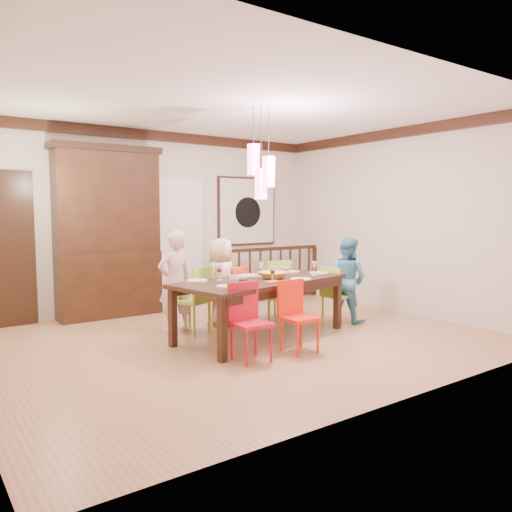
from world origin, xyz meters
TOP-DOWN VIEW (x-y plane):
  - floor at (0.00, 0.00)m, footprint 6.00×6.00m
  - ceiling at (0.00, 0.00)m, footprint 6.00×6.00m
  - wall_back at (0.00, 2.50)m, footprint 6.00×0.00m
  - wall_right at (3.00, 0.00)m, footprint 0.00×5.00m
  - crown_molding at (0.00, 0.00)m, footprint 6.00×5.00m
  - white_doorway at (0.35, 2.46)m, footprint 0.97×0.05m
  - painting at (1.80, 2.46)m, footprint 1.25×0.06m
  - pendant_cluster at (0.28, -0.07)m, footprint 0.27×0.21m
  - dining_table at (0.28, -0.07)m, footprint 2.43×1.44m
  - chair_far_left at (-0.35, 0.62)m, footprint 0.53×0.53m
  - chair_far_mid at (0.26, 0.67)m, footprint 0.50×0.50m
  - chair_far_right at (0.98, 0.61)m, footprint 0.43×0.43m
  - chair_near_left at (-0.41, -0.84)m, footprint 0.40×0.40m
  - chair_near_mid at (0.23, -0.88)m, footprint 0.37×0.37m
  - chair_end_right at (1.66, -0.05)m, footprint 0.40×0.40m
  - china_hutch at (-0.87, 2.30)m, footprint 1.64×0.46m
  - balustrade at (1.96, 1.95)m, footprint 2.31×0.13m
  - person_far_left at (-0.49, 0.81)m, footprint 0.51×0.35m
  - person_far_mid at (0.24, 0.83)m, footprint 0.70×0.59m
  - person_end_right at (1.83, -0.07)m, footprint 0.59×0.69m
  - serving_bowl at (0.43, -0.11)m, footprint 0.42×0.42m
  - small_bowl at (0.02, -0.01)m, footprint 0.23×0.23m
  - cup_left at (-0.19, -0.16)m, footprint 0.14×0.14m
  - cup_right at (0.83, 0.11)m, footprint 0.13×0.13m
  - plate_far_left at (-0.48, 0.24)m, footprint 0.26×0.26m
  - plate_far_mid at (0.33, 0.27)m, footprint 0.26×0.26m
  - plate_far_right at (1.03, 0.27)m, footprint 0.26×0.26m
  - plate_near_left at (-0.41, -0.37)m, footprint 0.26×0.26m
  - plate_near_mid at (0.66, -0.40)m, footprint 0.26×0.26m
  - plate_end_right at (1.26, -0.09)m, footprint 0.26×0.26m
  - wine_glass_a at (-0.21, 0.14)m, footprint 0.08×0.08m
  - wine_glass_b at (0.41, 0.12)m, footprint 0.08×0.08m
  - wine_glass_c at (0.23, -0.37)m, footprint 0.08×0.08m
  - wine_glass_d at (1.06, -0.21)m, footprint 0.08×0.08m
  - napkin at (0.22, -0.39)m, footprint 0.18×0.14m

SIDE VIEW (x-z plane):
  - floor at x=0.00m, z-range 0.00..0.00m
  - chair_end_right at x=1.66m, z-range 0.06..0.88m
  - chair_near_mid at x=0.23m, z-range 0.06..0.88m
  - chair_near_left at x=-0.41m, z-range 0.06..0.90m
  - chair_far_mid at x=0.26m, z-range 0.06..0.91m
  - balustrade at x=1.96m, z-range 0.02..0.98m
  - chair_far_left at x=-0.35m, z-range 0.06..0.96m
  - chair_far_right at x=0.98m, z-range 0.07..0.97m
  - person_far_mid at x=0.24m, z-range 0.00..1.23m
  - person_end_right at x=1.83m, z-range 0.00..1.23m
  - dining_table at x=0.28m, z-range 0.30..1.05m
  - person_far_left at x=-0.49m, z-range 0.00..1.35m
  - plate_far_left at x=-0.48m, z-range 0.75..0.76m
  - plate_far_mid at x=0.33m, z-range 0.75..0.76m
  - plate_far_right at x=1.03m, z-range 0.75..0.76m
  - plate_near_left at x=-0.41m, z-range 0.75..0.76m
  - plate_near_mid at x=0.66m, z-range 0.75..0.76m
  - plate_end_right at x=1.26m, z-range 0.75..0.76m
  - napkin at x=0.22m, z-range 0.75..0.76m
  - small_bowl at x=0.02m, z-range 0.75..0.81m
  - serving_bowl at x=0.43m, z-range 0.75..0.84m
  - cup_right at x=0.83m, z-range 0.75..0.84m
  - cup_left at x=-0.19m, z-range 0.75..0.85m
  - wine_glass_a at x=-0.21m, z-range 0.75..0.94m
  - wine_glass_b at x=0.41m, z-range 0.75..0.94m
  - wine_glass_c at x=0.23m, z-range 0.75..0.94m
  - wine_glass_d at x=1.06m, z-range 0.75..0.94m
  - white_doorway at x=0.35m, z-range -0.06..2.16m
  - china_hutch at x=-0.87m, z-range 0.00..2.59m
  - wall_back at x=0.00m, z-range -1.55..4.45m
  - wall_right at x=3.00m, z-range -1.05..3.95m
  - painting at x=1.80m, z-range 0.97..2.22m
  - pendant_cluster at x=0.28m, z-range 1.54..2.68m
  - crown_molding at x=0.00m, z-range 2.74..2.90m
  - ceiling at x=0.00m, z-range 2.90..2.90m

